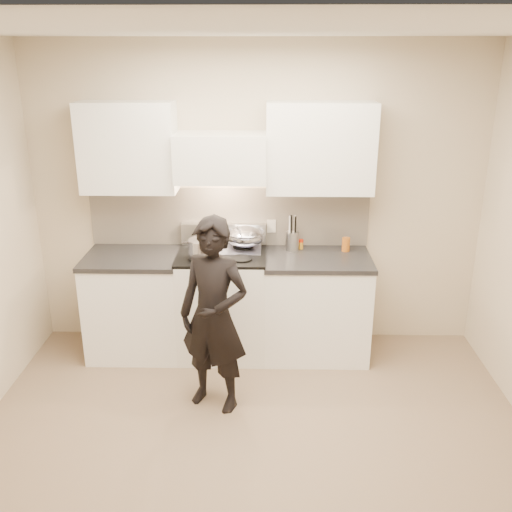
{
  "coord_description": "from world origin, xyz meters",
  "views": [
    {
      "loc": [
        0.09,
        -3.19,
        2.6
      ],
      "look_at": [
        0.01,
        1.05,
        1.06
      ],
      "focal_mm": 40.0,
      "sensor_mm": 36.0,
      "label": 1
    }
  ],
  "objects_px": {
    "stove": "(223,303)",
    "counter_right": "(316,305)",
    "wok": "(245,236)",
    "person": "(214,316)",
    "utensil_crock": "(292,240)"
  },
  "relations": [
    {
      "from": "stove",
      "to": "person",
      "type": "xyz_separation_m",
      "value": [
        0.0,
        -0.83,
        0.28
      ]
    },
    {
      "from": "counter_right",
      "to": "person",
      "type": "relative_size",
      "value": 0.61
    },
    {
      "from": "wok",
      "to": "person",
      "type": "distance_m",
      "value": 1.04
    },
    {
      "from": "counter_right",
      "to": "utensil_crock",
      "type": "distance_m",
      "value": 0.62
    },
    {
      "from": "stove",
      "to": "counter_right",
      "type": "distance_m",
      "value": 0.83
    },
    {
      "from": "stove",
      "to": "wok",
      "type": "bearing_deg",
      "value": 35.91
    },
    {
      "from": "person",
      "to": "stove",
      "type": "bearing_deg",
      "value": 113.12
    },
    {
      "from": "counter_right",
      "to": "wok",
      "type": "xyz_separation_m",
      "value": [
        -0.63,
        0.14,
        0.59
      ]
    },
    {
      "from": "counter_right",
      "to": "person",
      "type": "xyz_separation_m",
      "value": [
        -0.83,
        -0.83,
        0.29
      ]
    },
    {
      "from": "wok",
      "to": "person",
      "type": "xyz_separation_m",
      "value": [
        -0.2,
        -0.98,
        -0.3
      ]
    },
    {
      "from": "stove",
      "to": "utensil_crock",
      "type": "xyz_separation_m",
      "value": [
        0.61,
        0.17,
        0.54
      ]
    },
    {
      "from": "counter_right",
      "to": "wok",
      "type": "relative_size",
      "value": 2.17
    },
    {
      "from": "utensil_crock",
      "to": "person",
      "type": "bearing_deg",
      "value": -121.3
    },
    {
      "from": "wok",
      "to": "utensil_crock",
      "type": "bearing_deg",
      "value": 3.76
    },
    {
      "from": "person",
      "to": "utensil_crock",
      "type": "bearing_deg",
      "value": 81.53
    }
  ]
}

